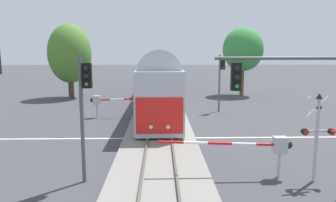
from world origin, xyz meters
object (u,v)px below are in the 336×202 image
Objects in this scene: commuter_train at (160,74)px; crossing_signal_mast at (318,129)px; crossing_gate_far at (105,100)px; traffic_signal_near_right at (314,88)px; traffic_signal_median at (84,99)px; traffic_signal_far_side at (221,74)px; oak_behind_train at (70,54)px; oak_far_right at (243,49)px; crossing_gate_near at (265,146)px.

crossing_signal_mast is (6.45, -25.43, -0.50)m from commuter_train.
traffic_signal_near_right is at bearing -55.99° from crossing_gate_far.
traffic_signal_far_side is at bearing 61.68° from traffic_signal_median.
traffic_signal_far_side reaches higher than crossing_gate_far.
traffic_signal_median is (-9.45, 0.22, 1.23)m from crossing_signal_mast.
commuter_train is at bearing 119.82° from traffic_signal_far_side.
traffic_signal_near_right is at bearing -89.61° from traffic_signal_far_side.
commuter_train is 11.39× the size of crossing_signal_mast.
traffic_signal_median is (-2.99, -25.21, 0.73)m from commuter_train.
traffic_signal_far_side is at bearing 13.35° from crossing_gate_far.
traffic_signal_near_right is (10.00, -14.83, 2.69)m from crossing_gate_far.
oak_far_right is at bearing 5.16° from oak_behind_train.
traffic_signal_near_right reaches higher than crossing_signal_mast.
oak_far_right is (13.13, 26.79, 2.09)m from traffic_signal_median.
traffic_signal_near_right is (1.06, -1.79, 2.69)m from crossing_gate_near.
crossing_signal_mast is 27.47m from oak_far_right.
commuter_train is at bearing 104.24° from crossing_signal_mast.
crossing_gate_near is at bearing -79.72° from commuter_train.
traffic_signal_median is at bearing -96.77° from commuter_train.
crossing_signal_mast is 9.53m from traffic_signal_median.
crossing_gate_far is at bearing -166.65° from traffic_signal_far_side.
oak_far_right is at bearing 80.83° from traffic_signal_near_right.
crossing_gate_near is at bearing -55.53° from crossing_gate_far.
crossing_gate_far is 13.58m from traffic_signal_median.
crossing_gate_far is (-8.95, 13.04, 0.01)m from crossing_gate_near.
traffic_signal_far_side reaches higher than crossing_signal_mast.
traffic_signal_median is 17.82m from traffic_signal_far_side.
oak_far_right is at bearing 78.02° from crossing_gate_near.
oak_far_right is (14.57, 13.46, 4.19)m from crossing_gate_far.
oak_behind_train is at bearing 121.08° from crossing_gate_near.
crossing_signal_mast is at bearing -51.25° from crossing_gate_far.
oak_far_right reaches higher than traffic_signal_median.
traffic_signal_near_right is at bearing -124.68° from crossing_signal_mast.
traffic_signal_near_right is (8.57, -1.49, 0.59)m from traffic_signal_median.
crossing_gate_near is (4.52, -24.90, -1.38)m from commuter_train.
traffic_signal_median is at bearing -83.85° from crossing_gate_far.
traffic_signal_median is at bearing -177.70° from crossing_gate_near.
oak_behind_train is (-7.34, 24.95, 1.60)m from traffic_signal_median.
oak_behind_train is (-16.79, 25.17, 2.83)m from crossing_signal_mast.
traffic_signal_near_right is at bearing -78.21° from commuter_train.
oak_behind_train is (-15.79, 9.26, 1.70)m from traffic_signal_far_side.
crossing_signal_mast is at bearing 55.32° from traffic_signal_near_right.
crossing_gate_near is 1.13× the size of traffic_signal_far_side.
crossing_gate_near is 7.81m from traffic_signal_median.
crossing_gate_near is 15.54m from traffic_signal_far_side.
crossing_gate_far is at bearing -137.27° from oak_far_right.
oak_behind_train is at bearing -174.84° from oak_far_right.
traffic_signal_far_side is (5.46, -9.52, 0.63)m from commuter_train.
crossing_gate_near is at bearing 164.86° from crossing_signal_mast.
commuter_train is 7.38× the size of crossing_gate_near.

